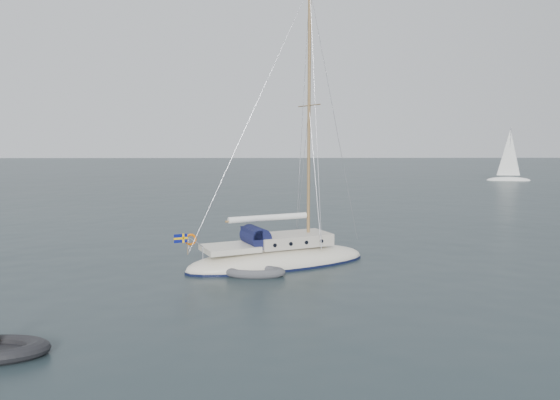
{
  "coord_description": "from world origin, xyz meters",
  "views": [
    {
      "loc": [
        -1.18,
        -27.49,
        6.72
      ],
      "look_at": [
        -0.75,
        0.0,
        3.55
      ],
      "focal_mm": 35.0,
      "sensor_mm": 36.0,
      "label": 1
    }
  ],
  "objects": [
    {
      "name": "distant_yacht_b",
      "position": [
        35.52,
        56.22,
        3.72
      ],
      "size": [
        6.57,
        3.51,
        8.71
      ],
      "rotation": [
        0.0,
        0.0,
        -0.14
      ],
      "color": "white",
      "rests_on": "ground"
    },
    {
      "name": "sailboat",
      "position": [
        -0.84,
        0.7,
        1.14
      ],
      "size": [
        10.58,
        3.16,
        15.07
      ],
      "rotation": [
        0.0,
        0.0,
        0.42
      ],
      "color": "silver",
      "rests_on": "ground"
    },
    {
      "name": "dinghy",
      "position": [
        -1.99,
        -1.53,
        0.19
      ],
      "size": [
        2.97,
        1.34,
        0.43
      ],
      "rotation": [
        0.0,
        0.0,
        -0.04
      ],
      "color": "#55565A",
      "rests_on": "ground"
    },
    {
      "name": "ground",
      "position": [
        0.0,
        0.0,
        0.0
      ],
      "size": [
        300.0,
        300.0,
        0.0
      ],
      "primitive_type": "plane",
      "color": "black",
      "rests_on": "ground"
    }
  ]
}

